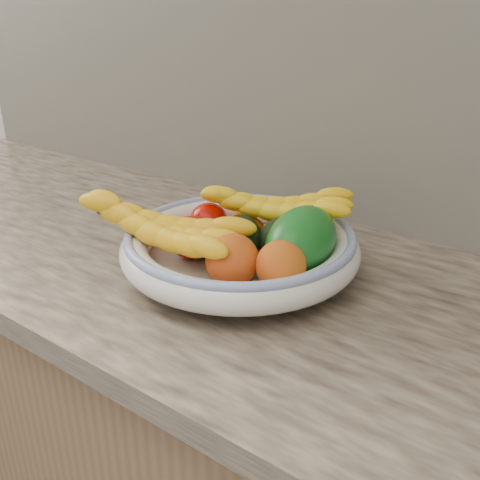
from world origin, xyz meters
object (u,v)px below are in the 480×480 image
object	(u,v)px
fruit_bowl	(240,246)
banana_bunch_front	(160,232)
green_mango	(301,241)
banana_bunch_back	(275,211)

from	to	relation	value
fruit_bowl	banana_bunch_front	xyz separation A→B (m)	(-0.09, -0.09, 0.03)
banana_bunch_front	green_mango	bearing A→B (deg)	19.92
banana_bunch_back	banana_bunch_front	world-z (taller)	banana_bunch_back
banana_bunch_back	fruit_bowl	bearing A→B (deg)	-121.87
green_mango	banana_bunch_front	bearing A→B (deg)	-156.46
fruit_bowl	banana_bunch_back	distance (m)	0.09
fruit_bowl	green_mango	world-z (taller)	green_mango
fruit_bowl	banana_bunch_back	world-z (taller)	banana_bunch_back
green_mango	banana_bunch_back	xyz separation A→B (m)	(-0.09, 0.06, 0.01)
fruit_bowl	green_mango	xyz separation A→B (m)	(0.10, 0.02, 0.03)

